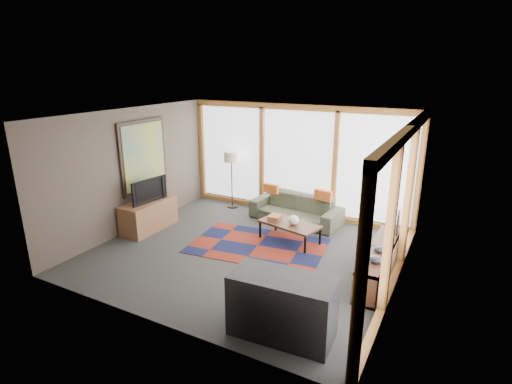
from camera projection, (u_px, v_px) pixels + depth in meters
The scene contains 17 objects.
ground at pixel (246, 252), 7.64m from camera, with size 5.50×5.50×0.00m, color #2A2A28.
room_envelope at pixel (283, 171), 7.43m from camera, with size 5.52×5.02×2.62m.
rug at pixel (258, 246), 7.91m from camera, with size 2.59×1.66×0.01m, color maroon.
sofa at pixel (296, 209), 9.08m from camera, with size 2.07×0.81×0.61m, color #323627.
pillow_left at pixel (271, 188), 9.22m from camera, with size 0.37×0.11×0.20m, color #B4501B.
pillow_right at pixel (323, 195), 8.69m from camera, with size 0.41×0.12×0.23m, color #B4501B.
floor_lamp at pixel (232, 180), 9.89m from camera, with size 0.36×0.36×1.43m, color black, non-canonical shape.
coffee_table at pixel (290, 232), 8.06m from camera, with size 1.20×0.60×0.40m, color #331911, non-canonical shape.
book_stack at pixel (275, 217), 8.16m from camera, with size 0.23×0.29×0.10m, color brown.
vase at pixel (293, 220), 7.90m from camera, with size 0.22×0.22×0.19m, color beige.
bookshelf at pixel (380, 262), 6.69m from camera, with size 0.39×2.15×0.54m, color #331911, non-canonical shape.
bowl_a at pixel (376, 259), 6.08m from camera, with size 0.20×0.20×0.10m, color black.
bowl_b at pixel (379, 249), 6.43m from camera, with size 0.17×0.17×0.09m, color black.
shelf_picture at pixel (398, 223), 7.11m from camera, with size 0.04×0.30×0.39m, color black.
tv_console at pixel (149, 215), 8.65m from camera, with size 0.54×1.29×0.64m, color brown.
television at pixel (147, 190), 8.45m from camera, with size 0.90×0.12×0.52m, color black.
bar_counter at pixel (282, 306), 5.17m from camera, with size 1.35×0.63×0.85m, color black.
Camera 1 is at (3.42, -6.04, 3.39)m, focal length 28.00 mm.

